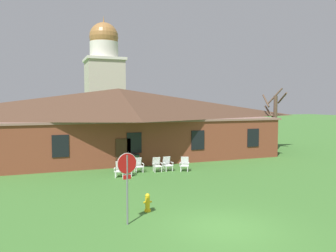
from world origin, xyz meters
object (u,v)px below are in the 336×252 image
at_px(lawn_chair_left_end, 138,165).
at_px(lawn_chair_middle, 157,164).
at_px(lawn_chair_right_end, 167,163).
at_px(lawn_chair_near_door, 129,168).
at_px(trash_bin, 136,161).
at_px(stop_sign, 127,174).
at_px(lawn_chair_far_side, 185,164).
at_px(lawn_chair_by_porch, 120,169).
at_px(fire_hydrant, 148,203).

bearing_deg(lawn_chair_left_end, lawn_chair_middle, -13.69).
bearing_deg(lawn_chair_right_end, lawn_chair_near_door, -168.80).
height_order(lawn_chair_near_door, trash_bin, trash_bin).
xyz_separation_m(stop_sign, lawn_chair_right_end, (5.05, 9.03, -1.46)).
distance_m(lawn_chair_near_door, lawn_chair_middle, 2.16).
bearing_deg(lawn_chair_far_side, lawn_chair_left_end, 165.99).
relative_size(lawn_chair_middle, lawn_chair_far_side, 1.00).
bearing_deg(stop_sign, lawn_chair_far_side, 54.35).
bearing_deg(lawn_chair_left_end, trash_bin, 80.54).
distance_m(lawn_chair_right_end, trash_bin, 2.55).
xyz_separation_m(lawn_chair_by_porch, lawn_chair_near_door, (0.64, 0.17, 0.00)).
distance_m(stop_sign, lawn_chair_far_side, 10.61).
height_order(lawn_chair_near_door, lawn_chair_far_side, same).
distance_m(lawn_chair_near_door, lawn_chair_far_side, 3.93).
distance_m(lawn_chair_middle, lawn_chair_far_side, 1.90).
relative_size(lawn_chair_middle, trash_bin, 0.98).
xyz_separation_m(lawn_chair_left_end, trash_bin, (0.27, 1.61, -0.00)).
relative_size(lawn_chair_by_porch, lawn_chair_near_door, 1.00).
relative_size(lawn_chair_far_side, fire_hydrant, 1.21).
xyz_separation_m(lawn_chair_far_side, trash_bin, (-2.80, 2.38, -0.00)).
bearing_deg(lawn_chair_right_end, lawn_chair_far_side, -24.67).
bearing_deg(lawn_chair_by_porch, lawn_chair_right_end, 11.92).
relative_size(lawn_chair_by_porch, trash_bin, 0.98).
distance_m(lawn_chair_near_door, trash_bin, 2.70).
relative_size(stop_sign, lawn_chair_left_end, 2.89).
xyz_separation_m(lawn_chair_right_end, lawn_chair_far_side, (1.07, -0.49, 0.00)).
bearing_deg(fire_hydrant, lawn_chair_near_door, 82.06).
bearing_deg(trash_bin, lawn_chair_middle, -63.39).
xyz_separation_m(stop_sign, lawn_chair_left_end, (3.06, 9.30, -1.46)).
xyz_separation_m(lawn_chair_near_door, trash_bin, (1.14, 2.45, -0.00)).
bearing_deg(lawn_chair_right_end, fire_hydrant, -116.31).
height_order(lawn_chair_by_porch, lawn_chair_right_end, same).
height_order(stop_sign, trash_bin, stop_sign).
bearing_deg(lawn_chair_by_porch, lawn_chair_middle, 14.59).
bearing_deg(trash_bin, lawn_chair_left_end, -99.46).
xyz_separation_m(lawn_chair_by_porch, lawn_chair_right_end, (3.50, 0.74, 0.00)).
distance_m(lawn_chair_left_end, lawn_chair_right_end, 2.01).
distance_m(stop_sign, lawn_chair_near_door, 8.87).
distance_m(lawn_chair_far_side, fire_hydrant, 8.85).
bearing_deg(trash_bin, lawn_chair_right_end, -47.54).
relative_size(lawn_chair_by_porch, lawn_chair_middle, 1.00).
bearing_deg(trash_bin, lawn_chair_near_door, -114.92).
distance_m(lawn_chair_near_door, lawn_chair_right_end, 2.92).
distance_m(stop_sign, fire_hydrant, 2.31).
xyz_separation_m(lawn_chair_middle, lawn_chair_right_end, (0.77, 0.03, 0.00)).
bearing_deg(lawn_chair_left_end, lawn_chair_near_door, -136.06).
bearing_deg(lawn_chair_left_end, lawn_chair_by_porch, -146.15).
bearing_deg(fire_hydrant, lawn_chair_by_porch, 86.95).
height_order(lawn_chair_far_side, trash_bin, trash_bin).
bearing_deg(lawn_chair_by_porch, lawn_chair_far_side, 3.07).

